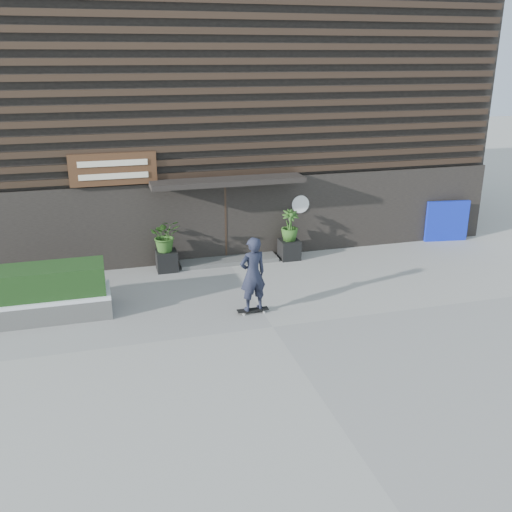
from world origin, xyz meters
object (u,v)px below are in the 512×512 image
object	(u,v)px
planter_pot_left	(167,261)
skateboarder	(253,274)
raised_bed	(37,308)
blue_tarp	(447,221)
planter_pot_right	(289,249)

from	to	relation	value
planter_pot_left	skateboarder	size ratio (longest dim) A/B	0.31
planter_pot_left	skateboarder	xyz separation A→B (m)	(1.66, -3.53, 0.72)
raised_bed	skateboarder	world-z (taller)	skateboarder
blue_tarp	skateboarder	world-z (taller)	skateboarder
planter_pot_left	skateboarder	world-z (taller)	skateboarder
planter_pot_left	blue_tarp	size ratio (longest dim) A/B	0.41
planter_pot_left	planter_pot_right	size ratio (longest dim) A/B	1.00
raised_bed	blue_tarp	world-z (taller)	blue_tarp
planter_pot_right	raised_bed	distance (m)	7.61
planter_pot_left	raised_bed	bearing A→B (deg)	-145.31
planter_pot_left	planter_pot_right	bearing A→B (deg)	0.00
planter_pot_left	skateboarder	distance (m)	3.96
planter_pot_left	raised_bed	distance (m)	4.18
planter_pot_right	blue_tarp	world-z (taller)	blue_tarp
skateboarder	planter_pot_right	bearing A→B (deg)	58.69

